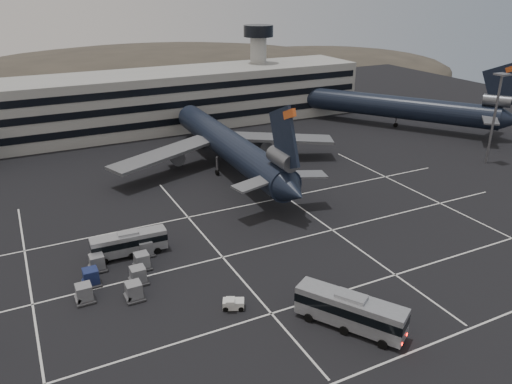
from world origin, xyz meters
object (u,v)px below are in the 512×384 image
bus_far (129,242)px  uld_cluster (117,269)px  trijet_main (229,145)px  bus_near (350,310)px

bus_far → uld_cluster: bearing=151.4°
trijet_main → uld_cluster: bearing=-132.7°
bus_near → bus_far: 31.42m
trijet_main → bus_far: bearing=-134.7°
bus_near → uld_cluster: (-20.07, 21.65, -1.28)m
bus_near → uld_cluster: size_ratio=0.78×
trijet_main → bus_far: trijet_main is taller
trijet_main → bus_far: size_ratio=5.64×
bus_far → trijet_main: bearing=-44.3°
bus_far → uld_cluster: 5.35m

